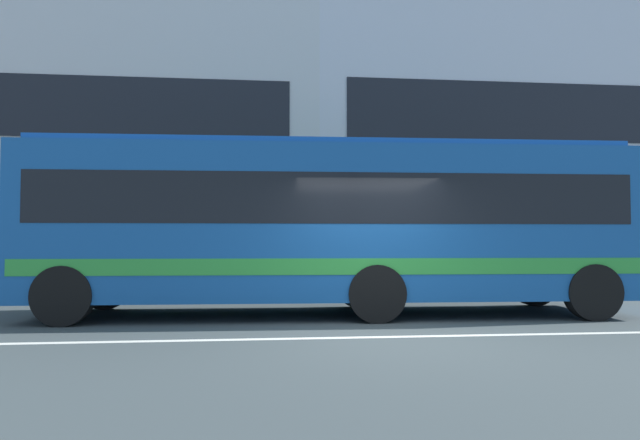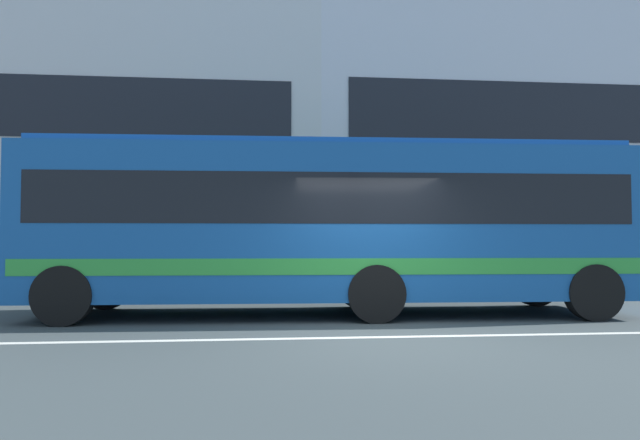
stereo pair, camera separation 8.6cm
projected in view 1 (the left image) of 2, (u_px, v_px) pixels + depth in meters
name	position (u px, v px, depth m)	size (l,w,h in m)	color
ground_plane	(388.00, 337.00, 8.16)	(160.00, 160.00, 0.00)	#3B4446
lane_centre_line	(388.00, 337.00, 8.16)	(60.00, 0.16, 0.01)	silver
hedge_row_far	(285.00, 274.00, 14.63)	(14.57, 1.10, 1.09)	#164A25
apartment_block_right	(570.00, 157.00, 23.54)	(22.11, 8.80, 9.93)	silver
transit_bus	(331.00, 222.00, 10.78)	(11.20, 2.89, 3.23)	#164E93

